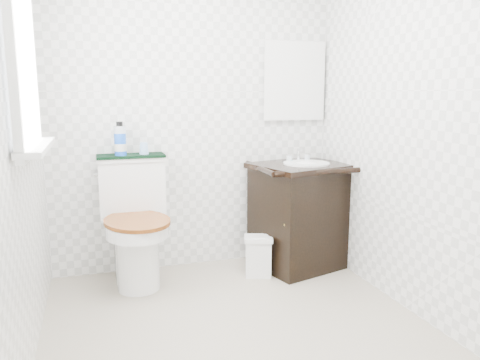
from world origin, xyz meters
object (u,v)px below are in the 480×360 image
trash_bin (258,256)px  mouthwash_bottle (120,140)px  cup (144,148)px  toilet (135,230)px  vanity (300,213)px

trash_bin → mouthwash_bottle: bearing=164.5°
mouthwash_bottle → cup: bearing=7.3°
mouthwash_bottle → cup: (0.17, 0.02, -0.07)m
mouthwash_bottle → trash_bin: bearing=-15.5°
toilet → mouthwash_bottle: 0.65m
mouthwash_bottle → cup: mouthwash_bottle is taller
toilet → vanity: bearing=-2.7°
vanity → mouthwash_bottle: size_ratio=3.84×
vanity → cup: size_ratio=10.83×
cup → mouthwash_bottle: bearing=-172.7°
trash_bin → mouthwash_bottle: (-0.95, 0.26, 0.87)m
trash_bin → cup: (-0.79, 0.28, 0.80)m
trash_bin → cup: size_ratio=3.57×
toilet → trash_bin: toilet is taller
cup → vanity: bearing=-8.8°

